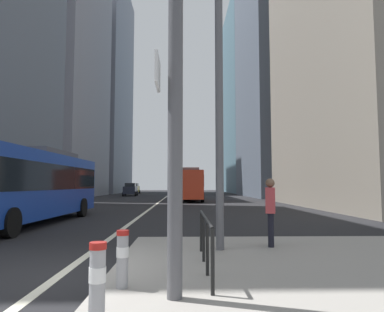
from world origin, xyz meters
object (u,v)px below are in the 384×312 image
(car_oncoming_mid, at_px, (134,188))
(car_oncoming_far, at_px, (130,189))
(bollard_left, at_px, (97,280))
(city_bus_blue_oncoming, at_px, (29,182))
(city_bus_red_receding, at_px, (190,184))
(bollard_right, at_px, (122,256))
(pedestrian_waiting, at_px, (271,208))
(car_receding_near, at_px, (194,189))
(street_lamp_post, at_px, (219,47))
(car_receding_far, at_px, (186,189))
(traffic_signal_gantry, at_px, (27,23))

(car_oncoming_mid, relative_size, car_oncoming_far, 1.04)
(bollard_left, bearing_deg, city_bus_blue_oncoming, 116.66)
(city_bus_red_receding, relative_size, bollard_right, 12.04)
(pedestrian_waiting, bearing_deg, city_bus_red_receding, 93.11)
(car_receding_near, bearing_deg, street_lamp_post, -90.90)
(bollard_right, xyz_separation_m, pedestrian_waiting, (3.22, 3.54, 0.49))
(city_bus_red_receding, bearing_deg, pedestrian_waiting, -86.89)
(car_receding_far, relative_size, bollard_left, 4.75)
(pedestrian_waiting, bearing_deg, bollard_right, -132.31)
(city_bus_red_receding, height_order, bollard_right, city_bus_red_receding)
(bollard_right, bearing_deg, car_receding_far, 88.57)
(car_receding_near, distance_m, car_oncoming_far, 9.90)
(car_receding_far, height_order, bollard_right, car_receding_far)
(car_oncoming_mid, relative_size, traffic_signal_gantry, 0.69)
(traffic_signal_gantry, distance_m, pedestrian_waiting, 6.84)
(city_bus_blue_oncoming, relative_size, car_receding_far, 2.62)
(car_oncoming_mid, bearing_deg, city_bus_blue_oncoming, -87.20)
(city_bus_red_receding, bearing_deg, city_bus_blue_oncoming, -108.75)
(car_receding_near, xyz_separation_m, bollard_left, (-2.62, -51.86, -0.31))
(bollard_left, xyz_separation_m, pedestrian_waiting, (3.24, 5.07, 0.45))
(city_bus_blue_oncoming, xyz_separation_m, city_bus_red_receding, (7.49, 22.06, -0.00))
(city_bus_red_receding, distance_m, pedestrian_waiting, 28.58)
(car_oncoming_mid, xyz_separation_m, car_receding_near, (10.87, -9.94, -0.00))
(bollard_left, bearing_deg, street_lamp_post, 68.19)
(car_oncoming_mid, xyz_separation_m, pedestrian_waiting, (11.50, -56.73, 0.14))
(city_bus_blue_oncoming, distance_m, city_bus_red_receding, 23.30)
(traffic_signal_gantry, relative_size, street_lamp_post, 0.82)
(city_bus_blue_oncoming, distance_m, car_receding_near, 41.20)
(car_oncoming_far, relative_size, bollard_right, 4.90)
(city_bus_blue_oncoming, relative_size, street_lamp_post, 1.48)
(traffic_signal_gantry, xyz_separation_m, pedestrian_waiting, (4.59, 4.08, -3.00))
(bollard_right, bearing_deg, pedestrian_waiting, 47.69)
(city_bus_blue_oncoming, xyz_separation_m, street_lamp_post, (7.68, -6.85, 3.45))
(car_oncoming_far, height_order, traffic_signal_gantry, traffic_signal_gantry)
(car_receding_far, bearing_deg, city_bus_blue_oncoming, -98.78)
(street_lamp_post, height_order, pedestrian_waiting, street_lamp_post)
(car_receding_far, bearing_deg, car_oncoming_mid, 160.59)
(car_receding_near, bearing_deg, car_receding_far, 100.25)
(car_oncoming_mid, distance_m, car_receding_far, 10.28)
(car_oncoming_far, height_order, street_lamp_post, street_lamp_post)
(car_oncoming_far, relative_size, pedestrian_waiting, 2.47)
(car_oncoming_mid, height_order, traffic_signal_gantry, traffic_signal_gantry)
(car_receding_near, xyz_separation_m, bollard_right, (-2.60, -50.33, -0.35))
(city_bus_blue_oncoming, distance_m, bollard_right, 11.64)
(traffic_signal_gantry, bearing_deg, pedestrian_waiting, 41.63)
(car_receding_near, bearing_deg, city_bus_red_receding, -92.91)
(car_receding_far, height_order, bollard_left, car_receding_far)
(city_bus_blue_oncoming, bearing_deg, pedestrian_waiting, -35.60)
(car_oncoming_mid, height_order, car_receding_near, same)
(traffic_signal_gantry, bearing_deg, bollard_right, 21.57)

